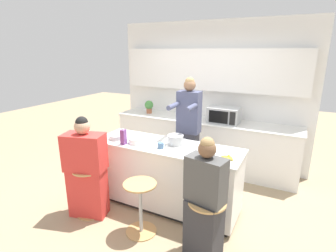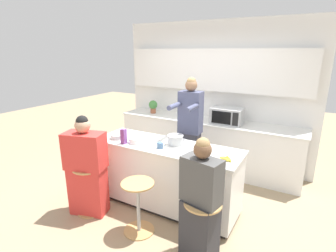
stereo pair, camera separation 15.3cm
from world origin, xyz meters
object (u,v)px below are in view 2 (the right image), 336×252
kitchen_island (166,175)px  bar_stool_center (138,204)px  banana_bunch (226,158)px  juice_carton (124,136)px  fruit_bowl (118,136)px  coffee_cup_near (160,145)px  bar_stool_rightmost (202,226)px  person_seated_near (200,206)px  cooking_pot (175,140)px  potted_plant (153,106)px  bar_stool_leftmost (89,186)px  microwave (227,116)px  person_wrapped_blanket (87,169)px  person_cooking (190,135)px

kitchen_island → bar_stool_center: kitchen_island is taller
banana_bunch → juice_carton: size_ratio=0.77×
fruit_bowl → coffee_cup_near: coffee_cup_near is taller
bar_stool_rightmost → fruit_bowl: fruit_bowl is taller
person_seated_near → cooking_pot: size_ratio=4.41×
potted_plant → juice_carton: bearing=-69.7°
coffee_cup_near → cooking_pot: bearing=63.2°
kitchen_island → bar_stool_rightmost: (0.83, -0.67, -0.09)m
juice_carton → kitchen_island: bearing=24.3°
bar_stool_center → coffee_cup_near: coffee_cup_near is taller
person_seated_near → cooking_pot: (-0.69, 0.74, 0.38)m
cooking_pot → fruit_bowl: cooking_pot is taller
person_seated_near → cooking_pot: bearing=144.8°
bar_stool_leftmost → potted_plant: (-0.34, 2.16, 0.70)m
bar_stool_leftmost → coffee_cup_near: size_ratio=5.94×
microwave → bar_stool_leftmost: bearing=-120.0°
person_wrapped_blanket → banana_bunch: (1.71, 0.56, 0.31)m
person_cooking → person_seated_near: (0.74, -1.32, -0.28)m
person_wrapped_blanket → potted_plant: (-0.34, 2.17, 0.44)m
kitchen_island → bar_stool_center: 0.67m
cooking_pot → coffee_cup_near: cooking_pot is taller
banana_bunch → bar_stool_rightmost: bearing=-94.5°
potted_plant → kitchen_island: bearing=-52.2°
bar_stool_rightmost → juice_carton: (-1.36, 0.43, 0.65)m
person_wrapped_blanket → person_seated_near: bearing=-16.3°
bar_stool_rightmost → potted_plant: size_ratio=2.57×
fruit_bowl → coffee_cup_near: 0.74m
person_cooking → potted_plant: size_ratio=6.91×
coffee_cup_near → bar_stool_center: bearing=-90.0°
kitchen_island → coffee_cup_near: 0.52m
person_seated_near → microwave: person_seated_near is taller
juice_carton → person_cooking: bearing=56.7°
kitchen_island → fruit_bowl: size_ratio=9.53×
kitchen_island → person_seated_near: bearing=-39.5°
person_cooking → person_wrapped_blanket: bearing=-126.7°
bar_stool_rightmost → person_seated_near: 0.24m
person_cooking → person_seated_near: 1.54m
kitchen_island → bar_stool_rightmost: size_ratio=3.13×
banana_bunch → cooking_pot: bearing=166.6°
fruit_bowl → juice_carton: size_ratio=0.98×
bar_stool_leftmost → bar_stool_center: bearing=-0.9°
person_wrapped_blanket → coffee_cup_near: person_wrapped_blanket is taller
person_seated_near → coffee_cup_near: bearing=158.8°
bar_stool_rightmost → fruit_bowl: 1.77m
coffee_cup_near → potted_plant: (-1.17, 1.65, 0.11)m
person_seated_near → banana_bunch: bearing=94.1°
person_seated_near → person_cooking: bearing=131.1°
bar_stool_leftmost → kitchen_island: bearing=37.8°
cooking_pot → banana_bunch: bearing=-13.4°
bar_stool_center → potted_plant: bearing=118.4°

